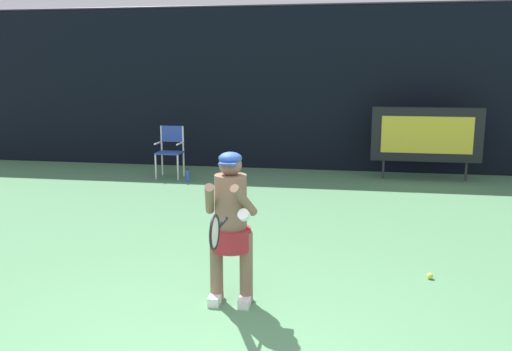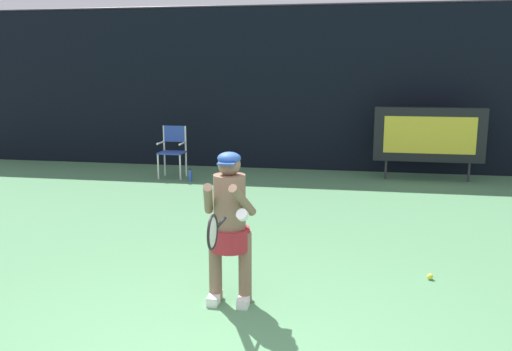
% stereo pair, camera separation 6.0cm
% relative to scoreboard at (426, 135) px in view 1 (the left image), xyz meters
% --- Properties ---
extents(backdrop_screen, '(18.00, 0.12, 3.66)m').
position_rel_scoreboard_xyz_m(backdrop_screen, '(-2.55, 0.84, 0.86)').
color(backdrop_screen, black).
rests_on(backdrop_screen, ground).
extents(scoreboard, '(2.20, 0.21, 1.50)m').
position_rel_scoreboard_xyz_m(scoreboard, '(0.00, 0.00, 0.00)').
color(scoreboard, black).
rests_on(scoreboard, ground).
extents(umpire_chair, '(0.52, 0.44, 1.08)m').
position_rel_scoreboard_xyz_m(umpire_chair, '(-5.25, -0.60, -0.33)').
color(umpire_chair, white).
rests_on(umpire_chair, ground).
extents(water_bottle, '(0.07, 0.07, 0.27)m').
position_rel_scoreboard_xyz_m(water_bottle, '(-4.77, -0.97, -0.82)').
color(water_bottle, blue).
rests_on(water_bottle, ground).
extents(tennis_player, '(0.53, 0.60, 1.51)m').
position_rel_scoreboard_xyz_m(tennis_player, '(-2.65, -6.53, -0.12)').
color(tennis_player, white).
rests_on(tennis_player, ground).
extents(tennis_racket, '(0.03, 0.60, 0.31)m').
position_rel_scoreboard_xyz_m(tennis_racket, '(-2.64, -7.16, -0.02)').
color(tennis_racket, black).
extents(tennis_ball_loose, '(0.07, 0.07, 0.07)m').
position_rel_scoreboard_xyz_m(tennis_ball_loose, '(-0.61, -5.56, -0.91)').
color(tennis_ball_loose, '#CCDB3D').
rests_on(tennis_ball_loose, ground).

